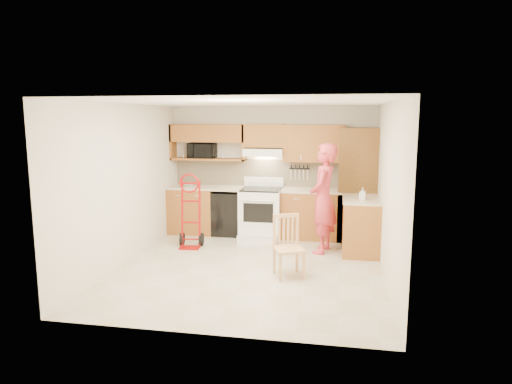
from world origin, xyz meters
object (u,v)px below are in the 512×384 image
(person, at_px, (323,199))
(microwave, at_px, (202,150))
(hand_truck, at_px, (190,214))
(dining_chair, at_px, (289,247))
(range, at_px, (261,209))

(person, bearing_deg, microwave, -103.66)
(microwave, distance_m, hand_truck, 1.57)
(person, xyz_separation_m, hand_truck, (-2.32, -0.13, -0.34))
(microwave, xyz_separation_m, hand_truck, (0.11, -1.17, -1.04))
(dining_chair, bearing_deg, range, 88.91)
(microwave, bearing_deg, hand_truck, -85.51)
(microwave, height_order, range, microwave)
(range, bearing_deg, hand_truck, -145.15)
(hand_truck, relative_size, dining_chair, 1.33)
(person, relative_size, dining_chair, 2.08)
(hand_truck, bearing_deg, person, -3.28)
(range, relative_size, dining_chair, 1.27)
(range, xyz_separation_m, dining_chair, (0.76, -2.00, -0.12))
(hand_truck, bearing_deg, dining_chair, -39.17)
(person, distance_m, hand_truck, 2.35)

